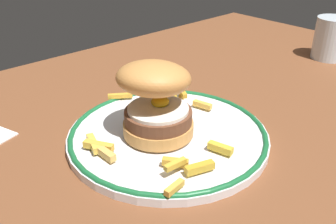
% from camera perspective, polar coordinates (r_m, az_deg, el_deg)
% --- Properties ---
extents(ground_plane, '(1.44, 0.92, 0.04)m').
position_cam_1_polar(ground_plane, '(0.55, 0.08, -7.29)').
color(ground_plane, brown).
extents(dinner_plate, '(0.29, 0.29, 0.02)m').
position_cam_1_polar(dinner_plate, '(0.55, 0.00, -3.45)').
color(dinner_plate, silver).
rests_on(dinner_plate, ground_plane).
extents(burger, '(0.15, 0.14, 0.11)m').
position_cam_1_polar(burger, '(0.52, -2.08, 2.20)').
color(burger, '#C88945').
rests_on(burger, dinner_plate).
extents(fries_pile, '(0.22, 0.26, 0.02)m').
position_cam_1_polar(fries_pile, '(0.54, -1.51, -2.73)').
color(fries_pile, gold).
rests_on(fries_pile, dinner_plate).
extents(water_glass, '(0.08, 0.08, 0.09)m').
position_cam_1_polar(water_glass, '(0.94, 23.62, 9.90)').
color(water_glass, silver).
rests_on(water_glass, ground_plane).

